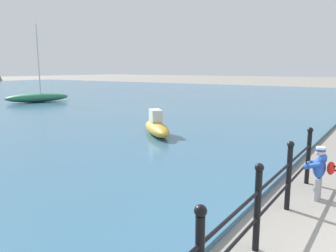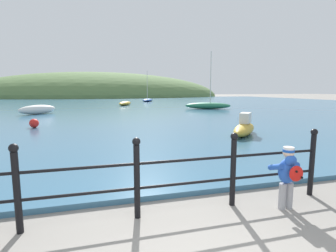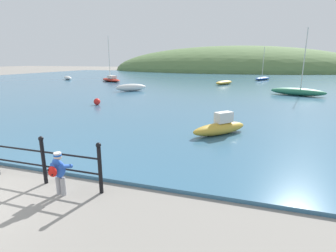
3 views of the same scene
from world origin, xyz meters
name	(u,v)px [view 1 (image 1 of 3)]	position (x,y,z in m)	size (l,w,h in m)	color
iron_railing	(258,205)	(-0.39, 1.50, 0.64)	(6.39, 0.12, 1.21)	black
child_in_coat	(320,168)	(1.93, 1.13, 0.61)	(0.39, 0.53, 1.00)	#99999E
boat_mid_harbor	(38,97)	(9.35, 20.56, 0.43)	(4.37, 2.48, 5.28)	#287551
boat_nearest_quay	(157,127)	(4.75, 6.90, 0.38)	(2.17, 2.33, 0.88)	gold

